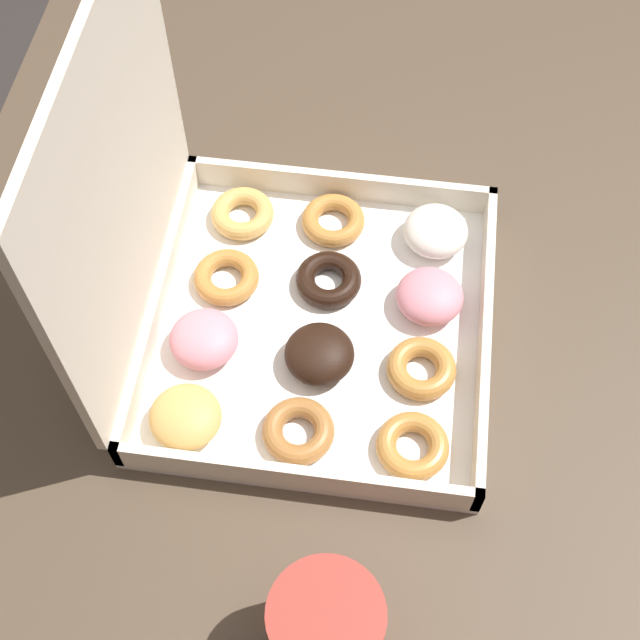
% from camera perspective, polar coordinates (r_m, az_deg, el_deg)
% --- Properties ---
extents(ground_plane, '(8.00, 8.00, 0.00)m').
position_cam_1_polar(ground_plane, '(1.51, -0.53, -13.45)').
color(ground_plane, '#2D2826').
extents(dining_table, '(1.27, 0.71, 0.74)m').
position_cam_1_polar(dining_table, '(0.93, -0.84, -1.45)').
color(dining_table, '#4C3D2D').
rests_on(dining_table, ground_plane).
extents(donut_box, '(0.31, 0.31, 0.32)m').
position_cam_1_polar(donut_box, '(0.77, -3.03, 1.94)').
color(donut_box, white).
rests_on(donut_box, dining_table).
extents(coffee_mug, '(0.08, 0.08, 0.09)m').
position_cam_1_polar(coffee_mug, '(0.67, 0.37, -19.13)').
color(coffee_mug, '#A3382D').
rests_on(coffee_mug, dining_table).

